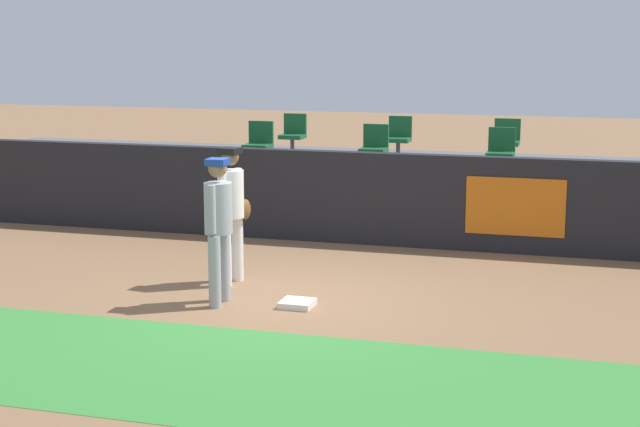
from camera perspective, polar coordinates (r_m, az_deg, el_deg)
ground_plane at (r=12.33m, az=-2.43°, el=-5.18°), size 60.00×60.00×0.00m
grass_foreground_strip at (r=9.98m, az=-7.40°, el=-9.04°), size 18.00×2.80×0.01m
first_base at (r=12.08m, az=-1.35°, el=-5.31°), size 0.40×0.40×0.08m
player_fielder_home at (r=13.04m, az=-5.21°, el=0.46°), size 0.40×0.56×1.85m
player_runner_visitor at (r=12.03m, az=-5.98°, el=-0.42°), size 0.36×0.51×1.84m
field_wall at (r=15.62m, az=1.98°, el=0.94°), size 18.00×0.26×1.48m
bleacher_platform at (r=18.14m, az=3.97°, el=1.40°), size 18.00×4.80×0.95m
seat_front_center at (r=16.91m, az=3.21°, el=3.99°), size 0.45×0.44×0.84m
seat_back_right at (r=18.35m, az=10.90°, el=4.33°), size 0.48×0.44×0.84m
seat_front_right at (r=16.56m, az=10.58°, el=3.69°), size 0.45×0.44×0.84m
seat_front_left at (r=17.52m, az=-3.61°, el=4.22°), size 0.46×0.44×0.84m
seat_back_left at (r=19.19m, az=-1.57°, el=4.77°), size 0.46×0.44×0.84m
seat_back_center at (r=18.65m, az=4.66°, el=4.57°), size 0.45×0.44×0.84m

